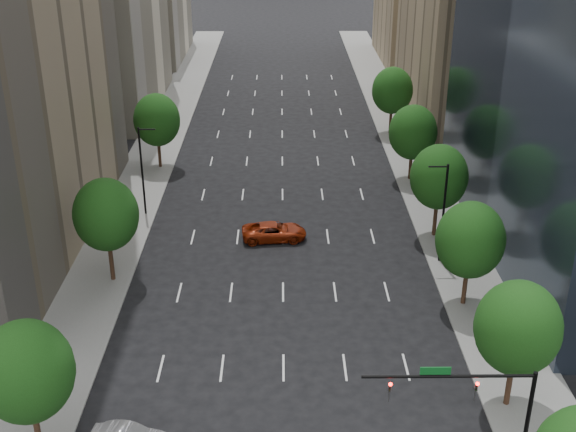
{
  "coord_description": "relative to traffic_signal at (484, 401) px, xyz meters",
  "views": [
    {
      "loc": [
        -0.06,
        -0.69,
        30.1
      ],
      "look_at": [
        0.37,
        47.22,
        8.0
      ],
      "focal_mm": 45.64,
      "sensor_mm": 36.0,
      "label": 1
    }
  ],
  "objects": [
    {
      "name": "sidewalk_left",
      "position": [
        -26.03,
        30.0,
        -5.1
      ],
      "size": [
        6.0,
        200.0,
        0.15
      ],
      "primitive_type": "cube",
      "color": "slate",
      "rests_on": "ground"
    },
    {
      "name": "sidewalk_right",
      "position": [
        4.97,
        30.0,
        -5.1
      ],
      "size": [
        6.0,
        200.0,
        0.15
      ],
      "primitive_type": "cube",
      "color": "slate",
      "rests_on": "ground"
    },
    {
      "name": "filler_left",
      "position": [
        -35.53,
        106.0,
        3.83
      ],
      "size": [
        14.0,
        26.0,
        18.0
      ],
      "primitive_type": "cube",
      "color": "beige",
      "rests_on": "ground"
    },
    {
      "name": "parking_tan_right",
      "position": [
        14.47,
        70.0,
        9.83
      ],
      "size": [
        14.0,
        30.0,
        30.0
      ],
      "primitive_type": "cube",
      "color": "#8C7759",
      "rests_on": "ground"
    },
    {
      "name": "filler_right",
      "position": [
        14.47,
        103.0,
        2.83
      ],
      "size": [
        14.0,
        26.0,
        16.0
      ],
      "primitive_type": "cube",
      "color": "#8C7759",
      "rests_on": "ground"
    },
    {
      "name": "tree_right_1",
      "position": [
        3.47,
        6.0,
        0.58
      ],
      "size": [
        5.2,
        5.2,
        8.75
      ],
      "color": "#382316",
      "rests_on": "ground"
    },
    {
      "name": "tree_right_2",
      "position": [
        3.47,
        18.0,
        0.43
      ],
      "size": [
        5.2,
        5.2,
        8.61
      ],
      "color": "#382316",
      "rests_on": "ground"
    },
    {
      "name": "tree_right_3",
      "position": [
        3.47,
        30.0,
        0.72
      ],
      "size": [
        5.2,
        5.2,
        8.89
      ],
      "color": "#382316",
      "rests_on": "ground"
    },
    {
      "name": "tree_right_4",
      "position": [
        3.47,
        44.0,
        0.29
      ],
      "size": [
        5.2,
        5.2,
        8.46
      ],
      "color": "#382316",
      "rests_on": "ground"
    },
    {
      "name": "tree_right_5",
      "position": [
        3.47,
        60.0,
        0.58
      ],
      "size": [
        5.2,
        5.2,
        8.75
      ],
      "color": "#382316",
      "rests_on": "ground"
    },
    {
      "name": "tree_left_0",
      "position": [
        -24.53,
        2.0,
        0.58
      ],
      "size": [
        5.2,
        5.2,
        8.75
      ],
      "color": "#382316",
      "rests_on": "ground"
    },
    {
      "name": "tree_left_1",
      "position": [
        -24.53,
        22.0,
        0.79
      ],
      "size": [
        5.2,
        5.2,
        8.97
      ],
      "color": "#382316",
      "rests_on": "ground"
    },
    {
      "name": "tree_left_2",
      "position": [
        -24.53,
        48.0,
        0.5
      ],
      "size": [
        5.2,
        5.2,
        8.68
      ],
      "color": "#382316",
      "rests_on": "ground"
    },
    {
      "name": "streetlight_rn",
      "position": [
        2.91,
        25.0,
        -0.33
      ],
      "size": [
        1.7,
        0.2,
        9.0
      ],
      "color": "black",
      "rests_on": "ground"
    },
    {
      "name": "streetlight_ln",
      "position": [
        -23.96,
        35.0,
        -0.33
      ],
      "size": [
        1.7,
        0.2,
        9.0
      ],
      "color": "black",
      "rests_on": "ground"
    },
    {
      "name": "traffic_signal",
      "position": [
        0.0,
        0.0,
        0.0
      ],
      "size": [
        9.12,
        0.4,
        7.38
      ],
      "color": "black",
      "rests_on": "ground"
    },
    {
      "name": "car_red_far",
      "position": [
        -11.31,
        29.43,
        -4.36
      ],
      "size": [
        6.1,
        3.22,
        1.63
      ],
      "primitive_type": "imported",
      "rotation": [
        0.0,
        0.0,
        1.66
      ],
      "color": "maroon",
      "rests_on": "ground"
    }
  ]
}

